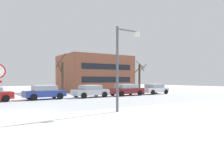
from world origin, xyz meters
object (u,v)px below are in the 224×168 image
(parked_car_silver, at_px, (90,91))
(parked_car_maroon, at_px, (126,90))
(street_lamp, at_px, (122,59))
(parked_car_blue, at_px, (45,92))
(parked_car_white, at_px, (154,89))

(parked_car_silver, bearing_deg, parked_car_maroon, 0.37)
(street_lamp, bearing_deg, parked_car_maroon, 52.21)
(street_lamp, xyz_separation_m, parked_car_silver, (3.43, 10.98, -2.58))
(parked_car_blue, distance_m, parked_car_maroon, 10.22)
(parked_car_silver, xyz_separation_m, parked_car_white, (10.22, 0.32, -0.00))
(parked_car_blue, height_order, parked_car_white, parked_car_blue)
(parked_car_silver, relative_size, parked_car_white, 1.02)
(parked_car_blue, height_order, parked_car_silver, parked_car_blue)
(street_lamp, height_order, parked_car_silver, street_lamp)
(parked_car_silver, distance_m, parked_car_white, 10.22)
(parked_car_silver, bearing_deg, parked_car_blue, 176.55)
(street_lamp, distance_m, parked_car_blue, 11.70)
(parked_car_blue, bearing_deg, parked_car_white, 0.03)
(street_lamp, bearing_deg, parked_car_blue, 98.46)
(parked_car_white, bearing_deg, parked_car_maroon, -176.82)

